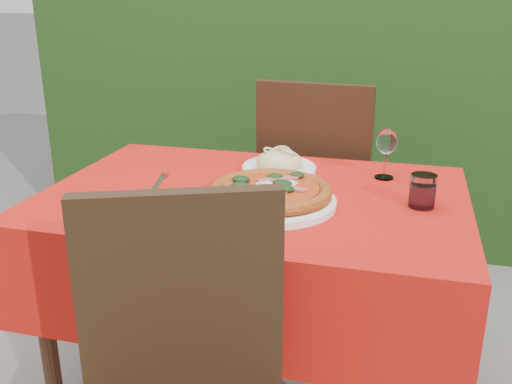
% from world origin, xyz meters
% --- Properties ---
extents(hedge, '(3.20, 0.55, 1.78)m').
position_xyz_m(hedge, '(0.00, 1.55, 0.92)').
color(hedge, black).
rests_on(hedge, ground).
extents(dining_table, '(1.26, 0.86, 0.75)m').
position_xyz_m(dining_table, '(0.00, 0.00, 0.60)').
color(dining_table, '#4B2818').
rests_on(dining_table, ground).
extents(chair_far, '(0.49, 0.49, 1.00)m').
position_xyz_m(chair_far, '(0.10, 0.66, 0.57)').
color(chair_far, black).
rests_on(chair_far, ground).
extents(pizza_plate, '(0.45, 0.45, 0.07)m').
position_xyz_m(pizza_plate, '(0.07, -0.09, 0.78)').
color(pizza_plate, white).
rests_on(pizza_plate, dining_table).
extents(pasta_plate, '(0.25, 0.25, 0.07)m').
position_xyz_m(pasta_plate, '(0.03, 0.23, 0.77)').
color(pasta_plate, white).
rests_on(pasta_plate, dining_table).
extents(water_glass, '(0.07, 0.07, 0.10)m').
position_xyz_m(water_glass, '(0.49, 0.00, 0.79)').
color(water_glass, silver).
rests_on(water_glass, dining_table).
extents(wine_glass, '(0.07, 0.07, 0.17)m').
position_xyz_m(wine_glass, '(0.37, 0.24, 0.86)').
color(wine_glass, white).
rests_on(wine_glass, dining_table).
extents(fork, '(0.06, 0.21, 0.01)m').
position_xyz_m(fork, '(-0.31, -0.02, 0.75)').
color(fork, silver).
rests_on(fork, dining_table).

